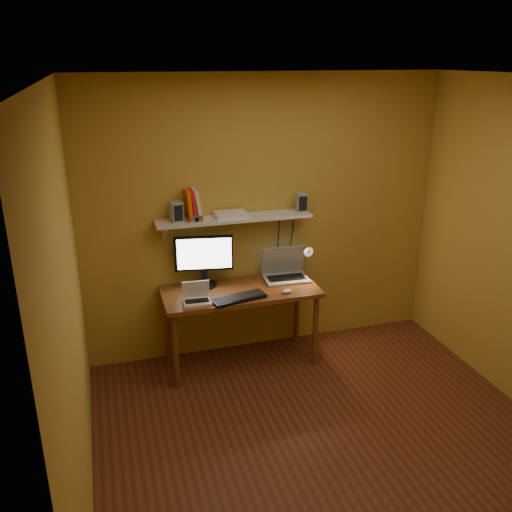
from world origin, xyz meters
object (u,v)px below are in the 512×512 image
object	(u,v)px
desk_lamp	(305,256)
shelf_camera	(197,219)
desk	(241,298)
monitor	(204,258)
mouse	(287,291)
keyboard	(239,298)
router	(231,215)
laptop	(285,270)
netbook	(196,296)
speaker_left	(176,212)
speaker_right	(302,202)
wall_shelf	(234,219)

from	to	relation	value
desk_lamp	shelf_camera	size ratio (longest dim) A/B	3.51
desk	monitor	world-z (taller)	monitor
mouse	monitor	bearing A→B (deg)	139.29
desk	keyboard	world-z (taller)	keyboard
router	monitor	bearing A→B (deg)	-177.93
laptop	netbook	bearing A→B (deg)	-159.00
desk	keyboard	bearing A→B (deg)	-108.79
desk	shelf_camera	size ratio (longest dim) A/B	13.09
netbook	router	world-z (taller)	router
desk_lamp	speaker_left	distance (m)	1.28
keyboard	desk_lamp	bearing A→B (deg)	12.34
speaker_left	speaker_right	world-z (taller)	speaker_left
netbook	monitor	bearing A→B (deg)	69.74
netbook	speaker_right	xyz separation A→B (m)	(1.07, 0.33, 0.66)
monitor	desk	bearing A→B (deg)	-23.18
monitor	mouse	xyz separation A→B (m)	(0.66, -0.37, -0.25)
shelf_camera	router	distance (m)	0.32
monitor	shelf_camera	size ratio (longest dim) A/B	4.89
keyboard	speaker_right	bearing A→B (deg)	17.56
desk	laptop	bearing A→B (deg)	17.61
laptop	wall_shelf	bearing A→B (deg)	178.02
laptop	speaker_left	xyz separation A→B (m)	(-0.99, 0.04, 0.64)
speaker_left	mouse	bearing A→B (deg)	-36.61
keyboard	laptop	bearing A→B (deg)	21.13
wall_shelf	laptop	bearing A→B (deg)	-5.29
desk_lamp	laptop	bearing A→B (deg)	172.63
keyboard	speaker_left	world-z (taller)	speaker_left
wall_shelf	monitor	bearing A→B (deg)	-178.34
keyboard	monitor	bearing A→B (deg)	108.29
netbook	mouse	distance (m)	0.80
monitor	desk_lamp	size ratio (longest dim) A/B	1.39
wall_shelf	desk	bearing A→B (deg)	-90.00
desk	mouse	size ratio (longest dim) A/B	14.99
monitor	netbook	distance (m)	0.41
shelf_camera	router	size ratio (longest dim) A/B	0.38
netbook	wall_shelf	bearing A→B (deg)	40.67
keyboard	desk	bearing A→B (deg)	59.57
laptop	desk_lamp	distance (m)	0.23
mouse	speaker_left	size ratio (longest dim) A/B	0.53
laptop	netbook	world-z (taller)	laptop
netbook	shelf_camera	xyz separation A→B (m)	(0.08, 0.26, 0.60)
keyboard	desk_lamp	distance (m)	0.82
desk	laptop	xyz separation A→B (m)	(0.47, 0.15, 0.16)
netbook	desk_lamp	distance (m)	1.13
netbook	speaker_right	bearing A→B (deg)	20.24
wall_shelf	keyboard	distance (m)	0.72
laptop	speaker_right	xyz separation A→B (m)	(0.17, 0.05, 0.63)
desk	monitor	distance (m)	0.49
mouse	shelf_camera	bearing A→B (deg)	145.50
keyboard	speaker_right	distance (m)	1.07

